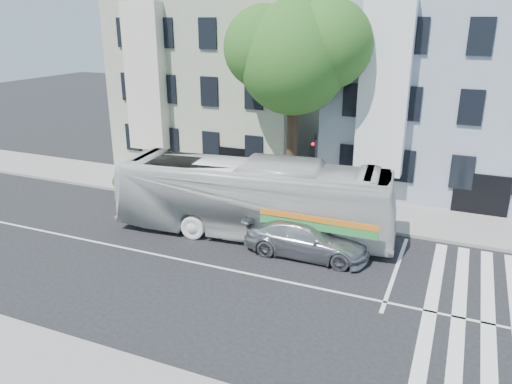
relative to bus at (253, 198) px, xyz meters
The scene contains 9 objects.
ground 4.01m from the bus, 88.84° to the right, with size 120.00×120.00×0.00m, color black.
sidewalk_far 4.70m from the bus, 89.05° to the left, with size 80.00×4.00×0.15m, color gray.
building_left 13.85m from the bus, 121.30° to the left, with size 12.00×10.00×11.00m, color #A7B093.
building_right 13.93m from the bus, 58.17° to the left, with size 12.00×10.00×11.00m, color #8C97A7.
street_tree 7.96m from the bus, 88.53° to the left, with size 7.30×5.90×11.10m.
bus is the anchor object (origin of this frame).
sedan 3.25m from the bus, 20.52° to the right, with size 5.20×2.11×1.51m, color #A9ACB0.
hedge 6.14m from the bus, 153.38° to the left, with size 8.50×0.84×0.70m, color #306621, non-canonical shape.
traffic_signal 3.29m from the bus, 48.44° to the left, with size 0.45×0.53×4.32m.
Camera 1 is at (8.35, -15.70, 9.31)m, focal length 35.00 mm.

